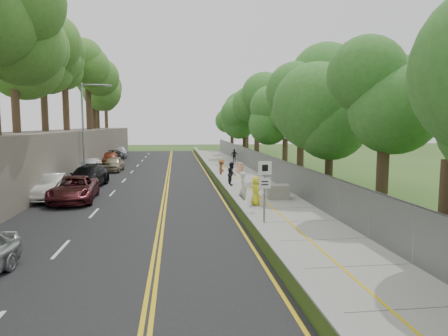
% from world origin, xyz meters
% --- Properties ---
extents(ground, '(140.00, 140.00, 0.00)m').
position_xyz_m(ground, '(0.00, 0.00, 0.00)').
color(ground, '#33511E').
rests_on(ground, ground).
extents(road, '(11.20, 66.00, 0.04)m').
position_xyz_m(road, '(-5.40, 15.00, 0.02)').
color(road, black).
rests_on(road, ground).
extents(sidewalk, '(4.20, 66.00, 0.05)m').
position_xyz_m(sidewalk, '(2.55, 15.00, 0.03)').
color(sidewalk, gray).
rests_on(sidewalk, ground).
extents(jersey_barrier, '(0.42, 66.00, 0.60)m').
position_xyz_m(jersey_barrier, '(0.25, 15.00, 0.30)').
color(jersey_barrier, '#87DC38').
rests_on(jersey_barrier, ground).
extents(rock_embankment, '(5.00, 66.00, 4.00)m').
position_xyz_m(rock_embankment, '(-13.50, 15.00, 2.00)').
color(rock_embankment, '#595147').
rests_on(rock_embankment, ground).
extents(chainlink_fence, '(0.04, 66.00, 2.00)m').
position_xyz_m(chainlink_fence, '(4.65, 15.00, 1.00)').
color(chainlink_fence, slate).
rests_on(chainlink_fence, ground).
extents(trees_embankment, '(6.40, 66.00, 13.00)m').
position_xyz_m(trees_embankment, '(-13.00, 15.00, 10.50)').
color(trees_embankment, '#4B842E').
rests_on(trees_embankment, rock_embankment).
extents(trees_fenceside, '(7.00, 66.00, 14.00)m').
position_xyz_m(trees_fenceside, '(7.00, 15.00, 7.00)').
color(trees_fenceside, '#3D7F2E').
rests_on(trees_fenceside, ground).
extents(streetlight, '(2.52, 0.22, 8.00)m').
position_xyz_m(streetlight, '(-10.46, 14.00, 4.64)').
color(streetlight, gray).
rests_on(streetlight, ground).
extents(signpost, '(0.62, 0.09, 3.10)m').
position_xyz_m(signpost, '(1.05, -3.02, 1.96)').
color(signpost, gray).
rests_on(signpost, sidewalk).
extents(construction_barrel, '(0.58, 0.58, 0.95)m').
position_xyz_m(construction_barrel, '(3.00, 16.00, 0.52)').
color(construction_barrel, '#FC4210').
rests_on(construction_barrel, sidewalk).
extents(concrete_block, '(1.35, 1.05, 0.86)m').
position_xyz_m(concrete_block, '(3.20, 2.75, 0.48)').
color(concrete_block, gray).
rests_on(concrete_block, sidewalk).
extents(car_1, '(1.97, 4.76, 1.53)m').
position_xyz_m(car_1, '(-10.60, 4.24, 0.81)').
color(car_1, white).
rests_on(car_1, road).
extents(car_2, '(2.82, 5.44, 1.46)m').
position_xyz_m(car_2, '(-9.00, 3.44, 0.77)').
color(car_2, '#581E24').
rests_on(car_2, road).
extents(car_3, '(2.65, 5.48, 1.54)m').
position_xyz_m(car_3, '(-9.35, 8.77, 0.81)').
color(car_3, black).
rests_on(car_3, road).
extents(car_4, '(1.81, 4.19, 1.41)m').
position_xyz_m(car_4, '(-9.00, 18.65, 0.74)').
color(car_4, tan).
rests_on(car_4, road).
extents(car_5, '(1.70, 4.71, 1.55)m').
position_xyz_m(car_5, '(-10.60, 14.88, 0.81)').
color(car_5, '#B8BBC1').
rests_on(car_5, road).
extents(car_6, '(2.74, 5.32, 1.44)m').
position_xyz_m(car_6, '(-10.53, 28.36, 0.76)').
color(car_6, black).
rests_on(car_6, road).
extents(car_7, '(2.09, 4.69, 1.34)m').
position_xyz_m(car_7, '(-10.60, 25.81, 0.71)').
color(car_7, brown).
rests_on(car_7, road).
extents(car_8, '(2.39, 4.95, 1.63)m').
position_xyz_m(car_8, '(-10.60, 34.99, 0.85)').
color(car_8, silver).
rests_on(car_8, road).
extents(painter_0, '(0.58, 0.83, 1.62)m').
position_xyz_m(painter_0, '(1.45, 1.00, 0.86)').
color(painter_0, yellow).
rests_on(painter_0, sidewalk).
extents(painter_1, '(0.54, 0.75, 1.91)m').
position_xyz_m(painter_1, '(0.75, 1.00, 1.00)').
color(painter_1, silver).
rests_on(painter_1, sidewalk).
extents(painter_2, '(0.88, 1.01, 1.75)m').
position_xyz_m(painter_2, '(1.13, 8.29, 0.92)').
color(painter_2, black).
rests_on(painter_2, sidewalk).
extents(painter_3, '(0.90, 1.20, 1.66)m').
position_xyz_m(painter_3, '(0.75, 11.68, 0.88)').
color(painter_3, brown).
rests_on(painter_3, sidewalk).
extents(person_far, '(0.95, 0.50, 1.55)m').
position_xyz_m(person_far, '(4.03, 26.79, 0.83)').
color(person_far, black).
rests_on(person_far, sidewalk).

